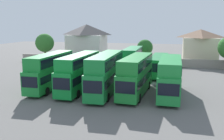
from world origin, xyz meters
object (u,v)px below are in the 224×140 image
bus_2 (79,71)px  bus_8 (133,60)px  tree_behind_wall (145,48)px  bus_7 (114,64)px  bus_5 (170,75)px  house_terrace_centre (200,46)px  bus_1 (51,69)px  tree_left_of_lot (45,43)px  bus_4 (136,73)px  bus_9 (159,64)px  bus_3 (106,71)px  house_terrace_left (87,42)px  bus_6 (94,62)px

bus_2 → bus_8: bus_2 is taller
tree_behind_wall → bus_7: bearing=-108.7°
bus_5 → bus_7: bus_5 is taller
house_terrace_centre → bus_5: bearing=-102.0°
bus_1 → tree_left_of_lot: 23.41m
bus_7 → bus_8: size_ratio=1.18×
bus_4 → tree_behind_wall: size_ratio=1.96×
bus_4 → tree_left_of_lot: (-24.10, 20.09, 2.03)m
bus_2 → bus_9: (10.00, 13.50, -0.85)m
bus_3 → bus_5: 8.33m
bus_8 → bus_3: bearing=-6.5°
house_terrace_left → bus_8: bearing=-48.0°
bus_3 → bus_9: bus_3 is taller
bus_3 → bus_9: size_ratio=1.04×
tree_left_of_lot → bus_7: bearing=-21.8°
bus_7 → bus_8: 3.63m
bus_8 → bus_9: 4.80m
bus_4 → house_terrace_centre: bearing=164.4°
house_terrace_left → bus_9: bearing=-38.9°
bus_9 → bus_5: bearing=11.2°
bus_1 → bus_9: 19.66m
bus_3 → bus_9: (6.16, 13.78, -0.96)m
bus_3 → house_terrace_left: 32.12m
bus_6 → house_terrace_left: 17.26m
bus_1 → bus_7: 14.27m
bus_3 → house_terrace_left: (-13.08, 29.29, 1.70)m
house_terrace_left → house_terrace_centre: house_terrace_left is taller
bus_9 → bus_7: bearing=-84.3°
bus_7 → bus_6: bearing=-101.1°
bus_3 → house_terrace_left: bearing=-157.5°
bus_3 → tree_behind_wall: (2.22, 25.94, 0.86)m
bus_1 → tree_behind_wall: 27.62m
house_terrace_left → bus_6: bearing=-65.6°
bus_6 → bus_7: size_ratio=0.90×
bus_6 → bus_2: bearing=8.9°
bus_7 → tree_behind_wall: tree_behind_wall is taller
bus_2 → house_terrace_centre: 35.48m
bus_7 → house_terrace_centre: size_ratio=1.51×
bus_4 → bus_6: bus_4 is taller
bus_4 → bus_7: bearing=-151.0°
bus_4 → bus_8: size_ratio=1.08×
bus_5 → tree_left_of_lot: size_ratio=1.55×
house_terrace_left → tree_behind_wall: 15.68m
bus_3 → bus_5: size_ratio=1.12×
tree_behind_wall → bus_6: bearing=-124.2°
bus_3 → tree_left_of_lot: 28.75m
bus_1 → house_terrace_centre: size_ratio=1.39×
bus_9 → house_terrace_centre: (8.50, 16.75, 2.07)m
bus_4 → bus_3: bearing=-81.0°
bus_2 → bus_9: bearing=143.6°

